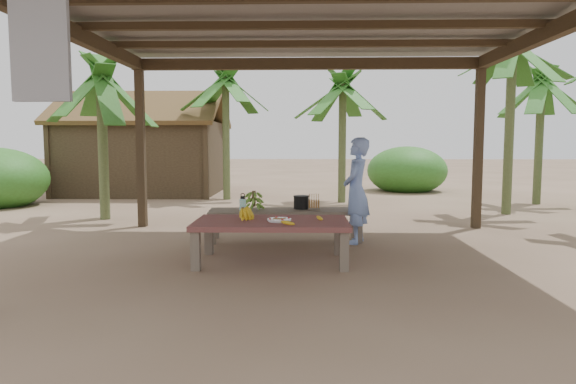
{
  "coord_description": "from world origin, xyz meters",
  "views": [
    {
      "loc": [
        -0.1,
        -6.24,
        1.4
      ],
      "look_at": [
        -0.27,
        0.12,
        0.8
      ],
      "focal_mm": 32.0,
      "sensor_mm": 36.0,
      "label": 1
    }
  ],
  "objects_px": {
    "water_flask": "(243,207)",
    "woman": "(356,191)",
    "bench": "(286,214)",
    "plate": "(279,220)",
    "cooking_pot": "(301,203)",
    "ripe_banana_bunch": "(243,213)",
    "work_table": "(272,226)"
  },
  "relations": [
    {
      "from": "cooking_pot",
      "to": "bench",
      "type": "bearing_deg",
      "value": -154.62
    },
    {
      "from": "woman",
      "to": "work_table",
      "type": "bearing_deg",
      "value": -24.6
    },
    {
      "from": "cooking_pot",
      "to": "plate",
      "type": "bearing_deg",
      "value": -99.23
    },
    {
      "from": "ripe_banana_bunch",
      "to": "cooking_pot",
      "type": "xyz_separation_m",
      "value": [
        0.7,
        1.37,
        -0.04
      ]
    },
    {
      "from": "cooking_pot",
      "to": "woman",
      "type": "height_order",
      "value": "woman"
    },
    {
      "from": "bench",
      "to": "water_flask",
      "type": "relative_size",
      "value": 7.45
    },
    {
      "from": "work_table",
      "to": "bench",
      "type": "bearing_deg",
      "value": 84.39
    },
    {
      "from": "bench",
      "to": "plate",
      "type": "relative_size",
      "value": 8.05
    },
    {
      "from": "bench",
      "to": "cooking_pot",
      "type": "height_order",
      "value": "cooking_pot"
    },
    {
      "from": "bench",
      "to": "plate",
      "type": "height_order",
      "value": "plate"
    },
    {
      "from": "ripe_banana_bunch",
      "to": "woman",
      "type": "bearing_deg",
      "value": 37.11
    },
    {
      "from": "ripe_banana_bunch",
      "to": "plate",
      "type": "distance_m",
      "value": 0.48
    },
    {
      "from": "plate",
      "to": "woman",
      "type": "relative_size",
      "value": 0.19
    },
    {
      "from": "water_flask",
      "to": "cooking_pot",
      "type": "bearing_deg",
      "value": 59.73
    },
    {
      "from": "plate",
      "to": "woman",
      "type": "bearing_deg",
      "value": 51.53
    },
    {
      "from": "bench",
      "to": "plate",
      "type": "xyz_separation_m",
      "value": [
        -0.03,
        -1.45,
        0.12
      ]
    },
    {
      "from": "plate",
      "to": "bench",
      "type": "bearing_deg",
      "value": 88.76
    },
    {
      "from": "water_flask",
      "to": "cooking_pot",
      "type": "distance_m",
      "value": 1.42
    },
    {
      "from": "work_table",
      "to": "ripe_banana_bunch",
      "type": "height_order",
      "value": "ripe_banana_bunch"
    },
    {
      "from": "plate",
      "to": "woman",
      "type": "height_order",
      "value": "woman"
    },
    {
      "from": "water_flask",
      "to": "woman",
      "type": "xyz_separation_m",
      "value": [
        1.49,
        0.96,
        0.12
      ]
    },
    {
      "from": "work_table",
      "to": "bench",
      "type": "xyz_separation_m",
      "value": [
        0.13,
        1.37,
        -0.04
      ]
    },
    {
      "from": "work_table",
      "to": "woman",
      "type": "relative_size",
      "value": 1.21
    },
    {
      "from": "bench",
      "to": "woman",
      "type": "relative_size",
      "value": 1.5
    },
    {
      "from": "work_table",
      "to": "woman",
      "type": "distance_m",
      "value": 1.68
    },
    {
      "from": "ripe_banana_bunch",
      "to": "water_flask",
      "type": "height_order",
      "value": "water_flask"
    },
    {
      "from": "water_flask",
      "to": "woman",
      "type": "distance_m",
      "value": 1.78
    },
    {
      "from": "bench",
      "to": "cooking_pot",
      "type": "xyz_separation_m",
      "value": [
        0.22,
        0.1,
        0.15
      ]
    },
    {
      "from": "bench",
      "to": "ripe_banana_bunch",
      "type": "xyz_separation_m",
      "value": [
        -0.48,
        -1.27,
        0.18
      ]
    },
    {
      "from": "plate",
      "to": "water_flask",
      "type": "relative_size",
      "value": 0.93
    },
    {
      "from": "woman",
      "to": "ripe_banana_bunch",
      "type": "bearing_deg",
      "value": -34.7
    },
    {
      "from": "woman",
      "to": "bench",
      "type": "bearing_deg",
      "value": -80.78
    }
  ]
}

